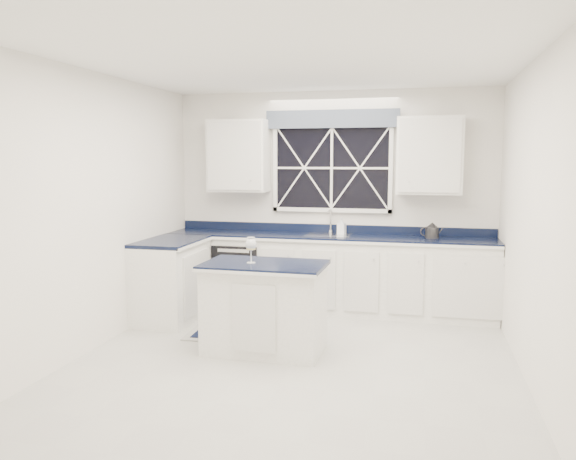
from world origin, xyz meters
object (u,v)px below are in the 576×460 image
(faucet, at_px, (330,221))
(soap_bottle, at_px, (342,226))
(wine_glass, at_px, (251,245))
(island, at_px, (265,307))
(kettle, at_px, (432,231))
(dishwasher, at_px, (242,274))

(faucet, relative_size, soap_bottle, 1.47)
(wine_glass, xyz_separation_m, soap_bottle, (0.62, 1.77, -0.00))
(faucet, height_order, soap_bottle, faucet)
(island, height_order, wine_glass, wine_glass)
(kettle, xyz_separation_m, wine_glass, (-1.70, -1.66, 0.02))
(kettle, bearing_deg, island, -140.74)
(faucet, distance_m, island, 1.94)
(soap_bottle, bearing_deg, wine_glass, -109.29)
(dishwasher, bearing_deg, island, -64.82)
(kettle, xyz_separation_m, soap_bottle, (-1.08, 0.11, 0.02))
(dishwasher, bearing_deg, wine_glass, -68.88)
(kettle, bearing_deg, soap_bottle, 167.65)
(faucet, bearing_deg, dishwasher, -169.98)
(island, bearing_deg, wine_glass, -164.17)
(island, relative_size, soap_bottle, 5.72)
(dishwasher, height_order, island, island)
(island, bearing_deg, faucet, 79.99)
(wine_glass, bearing_deg, kettle, 44.43)
(island, xyz_separation_m, soap_bottle, (0.50, 1.74, 0.61))
(dishwasher, height_order, faucet, faucet)
(dishwasher, distance_m, island, 1.77)
(dishwasher, height_order, wine_glass, wine_glass)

